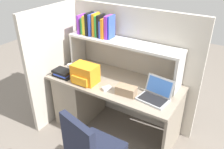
{
  "coord_description": "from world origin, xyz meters",
  "views": [
    {
      "loc": [
        1.25,
        -2.07,
        2.15
      ],
      "look_at": [
        0.0,
        -0.05,
        0.85
      ],
      "focal_mm": 37.38,
      "sensor_mm": 36.0,
      "label": 1
    }
  ],
  "objects_px": {
    "laptop": "(155,94)",
    "paper_cup": "(70,67)",
    "computer_mouse": "(107,88)",
    "tissue_box": "(126,90)",
    "backpack": "(85,74)"
  },
  "relations": [
    {
      "from": "computer_mouse",
      "to": "tissue_box",
      "type": "distance_m",
      "value": 0.24
    },
    {
      "from": "paper_cup",
      "to": "tissue_box",
      "type": "xyz_separation_m",
      "value": [
        0.9,
        -0.12,
        0.01
      ]
    },
    {
      "from": "backpack",
      "to": "paper_cup",
      "type": "height_order",
      "value": "backpack"
    },
    {
      "from": "backpack",
      "to": "tissue_box",
      "type": "height_order",
      "value": "backpack"
    },
    {
      "from": "computer_mouse",
      "to": "paper_cup",
      "type": "relative_size",
      "value": 1.2
    },
    {
      "from": "laptop",
      "to": "computer_mouse",
      "type": "xyz_separation_m",
      "value": [
        -0.54,
        -0.12,
        -0.03
      ]
    },
    {
      "from": "backpack",
      "to": "tissue_box",
      "type": "xyz_separation_m",
      "value": [
        0.55,
        0.02,
        -0.06
      ]
    },
    {
      "from": "backpack",
      "to": "computer_mouse",
      "type": "bearing_deg",
      "value": -1.51
    },
    {
      "from": "tissue_box",
      "to": "backpack",
      "type": "bearing_deg",
      "value": 177.92
    },
    {
      "from": "laptop",
      "to": "backpack",
      "type": "xyz_separation_m",
      "value": [
        -0.85,
        -0.11,
        0.06
      ]
    },
    {
      "from": "backpack",
      "to": "tissue_box",
      "type": "relative_size",
      "value": 1.36
    },
    {
      "from": "backpack",
      "to": "paper_cup",
      "type": "distance_m",
      "value": 0.38
    },
    {
      "from": "laptop",
      "to": "paper_cup",
      "type": "xyz_separation_m",
      "value": [
        -1.2,
        0.03,
        -0.01
      ]
    },
    {
      "from": "laptop",
      "to": "paper_cup",
      "type": "height_order",
      "value": "laptop"
    },
    {
      "from": "tissue_box",
      "to": "paper_cup",
      "type": "bearing_deg",
      "value": 168.2
    }
  ]
}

